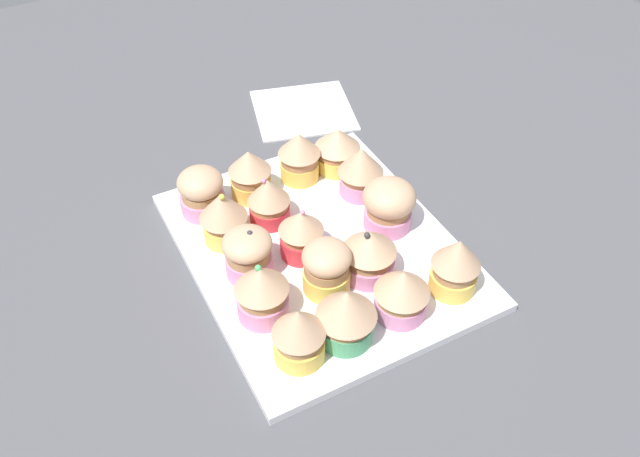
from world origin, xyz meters
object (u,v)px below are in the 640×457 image
at_px(cupcake_2, 249,254).
at_px(cupcake_13, 337,148).
at_px(cupcake_9, 346,314).
at_px(cupcake_4, 299,334).
at_px(cupcake_10, 299,155).
at_px(cupcake_0, 201,191).
at_px(cupcake_14, 361,170).
at_px(cupcake_3, 262,291).
at_px(cupcake_15, 389,204).
at_px(cupcake_8, 327,267).
at_px(cupcake_11, 369,253).
at_px(cupcake_7, 301,232).
at_px(napkin, 303,109).
at_px(cupcake_5, 250,173).
at_px(cupcake_12, 402,292).
at_px(cupcake_16, 456,265).
at_px(cupcake_1, 223,216).
at_px(baking_tray, 320,249).
at_px(cupcake_6, 269,200).

distance_m(cupcake_2, cupcake_13, 0.23).
xyz_separation_m(cupcake_9, cupcake_13, (-0.26, 0.14, -0.01)).
xyz_separation_m(cupcake_4, cupcake_10, (-0.27, 0.13, 0.00)).
height_order(cupcake_0, cupcake_14, cupcake_14).
distance_m(cupcake_9, cupcake_10, 0.28).
relative_size(cupcake_3, cupcake_15, 1.10).
bearing_deg(cupcake_3, cupcake_8, 90.42).
xyz_separation_m(cupcake_4, cupcake_11, (-0.07, 0.13, -0.00)).
bearing_deg(cupcake_7, napkin, 152.83).
height_order(cupcake_5, cupcake_8, cupcake_5).
bearing_deg(cupcake_9, cupcake_12, 91.11).
bearing_deg(cupcake_16, cupcake_0, -141.62).
height_order(cupcake_3, cupcake_10, cupcake_3).
height_order(cupcake_5, cupcake_10, cupcake_10).
height_order(cupcake_7, cupcake_10, cupcake_10).
height_order(cupcake_1, cupcake_3, same).
distance_m(baking_tray, cupcake_16, 0.17).
height_order(cupcake_8, cupcake_16, cupcake_16).
height_order(cupcake_7, cupcake_9, cupcake_9).
xyz_separation_m(cupcake_4, cupcake_12, (-0.00, 0.13, -0.00)).
relative_size(cupcake_2, cupcake_9, 0.91).
relative_size(cupcake_7, cupcake_11, 0.99).
bearing_deg(cupcake_12, cupcake_1, -147.50).
xyz_separation_m(cupcake_0, cupcake_14, (0.06, 0.20, 0.01)).
bearing_deg(cupcake_4, cupcake_0, -178.26).
bearing_deg(cupcake_2, cupcake_9, 22.18).
bearing_deg(cupcake_0, cupcake_16, 38.38).
height_order(cupcake_3, cupcake_7, cupcake_3).
relative_size(baking_tray, cupcake_5, 5.26).
distance_m(cupcake_0, cupcake_6, 0.09).
bearing_deg(cupcake_12, cupcake_6, -162.59).
distance_m(cupcake_12, napkin, 0.44).
xyz_separation_m(cupcake_4, cupcake_13, (-0.26, 0.19, -0.00)).
distance_m(cupcake_10, napkin, 0.19).
bearing_deg(cupcake_8, cupcake_1, -150.98).
bearing_deg(cupcake_10, cupcake_5, -88.47).
xyz_separation_m(cupcake_9, cupcake_14, (-0.20, 0.14, -0.00)).
xyz_separation_m(cupcake_2, cupcake_12, (0.13, 0.13, 0.00)).
bearing_deg(cupcake_12, cupcake_4, -89.97).
bearing_deg(cupcake_6, baking_tray, 25.42).
bearing_deg(cupcake_2, napkin, 143.33).
bearing_deg(cupcake_2, cupcake_6, 141.29).
height_order(cupcake_2, cupcake_6, cupcake_6).
xyz_separation_m(cupcake_5, cupcake_15, (0.14, 0.13, -0.00)).
height_order(baking_tray, cupcake_15, cupcake_15).
bearing_deg(cupcake_9, cupcake_10, 163.68).
height_order(cupcake_16, napkin, cupcake_16).
bearing_deg(napkin, cupcake_16, -2.70).
xyz_separation_m(cupcake_2, cupcake_5, (-0.13, 0.06, 0.00)).
bearing_deg(cupcake_13, cupcake_6, -67.03).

